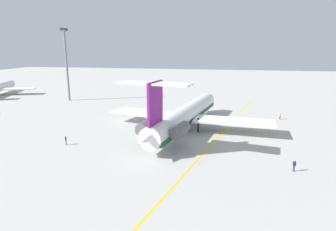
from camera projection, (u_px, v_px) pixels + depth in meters
name	position (u px, v px, depth m)	size (l,w,h in m)	color
ground	(223.00, 135.00, 58.87)	(351.13, 351.13, 0.00)	#ADADA8
main_jetliner	(184.00, 115.00, 61.26)	(42.44, 37.74, 12.41)	white
ground_crew_near_nose	(280.00, 115.00, 71.37)	(0.34, 0.35, 1.81)	black
ground_crew_near_tail	(66.00, 139.00, 52.72)	(0.41, 0.27, 1.72)	black
ground_crew_portside	(294.00, 164.00, 41.41)	(0.29, 0.46, 1.82)	black
safety_cone_nose	(156.00, 105.00, 87.62)	(0.40, 0.40, 0.55)	#EA590F
taxiway_centreline	(224.00, 131.00, 61.56)	(83.01, 0.36, 0.01)	gold
light_mast	(66.00, 62.00, 94.01)	(4.00, 0.70, 23.74)	slate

